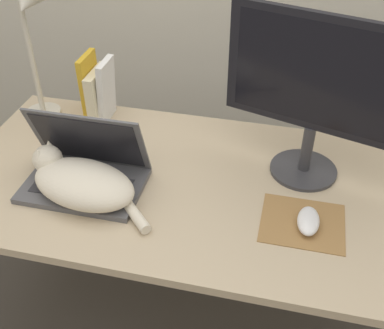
{
  "coord_description": "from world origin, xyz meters",
  "views": [
    {
      "loc": [
        0.3,
        -0.74,
        1.69
      ],
      "look_at": [
        0.04,
        0.35,
        0.83
      ],
      "focal_mm": 45.0,
      "sensor_mm": 36.0,
      "label": 1
    }
  ],
  "objects_px": {
    "laptop": "(85,172)",
    "computer_mouse": "(308,221)",
    "cat": "(81,182)",
    "desk_lamp": "(30,28)",
    "external_monitor": "(318,89)",
    "book_row": "(98,91)"
  },
  "relations": [
    {
      "from": "laptop",
      "to": "book_row",
      "type": "height_order",
      "value": "book_row"
    },
    {
      "from": "cat",
      "to": "desk_lamp",
      "type": "relative_size",
      "value": 0.81
    },
    {
      "from": "external_monitor",
      "to": "computer_mouse",
      "type": "bearing_deg",
      "value": -84.43
    },
    {
      "from": "cat",
      "to": "computer_mouse",
      "type": "distance_m",
      "value": 0.67
    },
    {
      "from": "cat",
      "to": "book_row",
      "type": "xyz_separation_m",
      "value": [
        -0.12,
        0.44,
        0.05
      ]
    },
    {
      "from": "desk_lamp",
      "to": "laptop",
      "type": "bearing_deg",
      "value": -47.74
    },
    {
      "from": "computer_mouse",
      "to": "book_row",
      "type": "xyz_separation_m",
      "value": [
        -0.78,
        0.41,
        0.09
      ]
    },
    {
      "from": "desk_lamp",
      "to": "cat",
      "type": "bearing_deg",
      "value": -51.41
    },
    {
      "from": "laptop",
      "to": "computer_mouse",
      "type": "xyz_separation_m",
      "value": [
        0.68,
        -0.04,
        -0.02
      ]
    },
    {
      "from": "laptop",
      "to": "cat",
      "type": "distance_m",
      "value": 0.06
    },
    {
      "from": "laptop",
      "to": "computer_mouse",
      "type": "distance_m",
      "value": 0.68
    },
    {
      "from": "cat",
      "to": "external_monitor",
      "type": "bearing_deg",
      "value": 23.24
    },
    {
      "from": "laptop",
      "to": "desk_lamp",
      "type": "distance_m",
      "value": 0.53
    },
    {
      "from": "laptop",
      "to": "desk_lamp",
      "type": "height_order",
      "value": "desk_lamp"
    },
    {
      "from": "computer_mouse",
      "to": "external_monitor",
      "type": "bearing_deg",
      "value": 95.57
    },
    {
      "from": "book_row",
      "to": "desk_lamp",
      "type": "relative_size",
      "value": 0.48
    },
    {
      "from": "book_row",
      "to": "desk_lamp",
      "type": "bearing_deg",
      "value": -162.25
    },
    {
      "from": "external_monitor",
      "to": "desk_lamp",
      "type": "height_order",
      "value": "desk_lamp"
    },
    {
      "from": "laptop",
      "to": "computer_mouse",
      "type": "bearing_deg",
      "value": -2.97
    },
    {
      "from": "computer_mouse",
      "to": "book_row",
      "type": "bearing_deg",
      "value": 152.13
    },
    {
      "from": "computer_mouse",
      "to": "cat",
      "type": "bearing_deg",
      "value": -177.95
    },
    {
      "from": "laptop",
      "to": "desk_lamp",
      "type": "bearing_deg",
      "value": 132.26
    }
  ]
}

